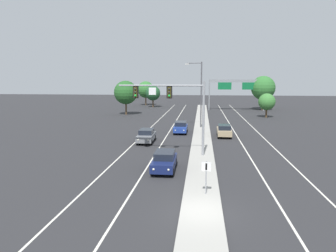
{
  "coord_description": "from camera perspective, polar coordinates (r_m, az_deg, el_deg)",
  "views": [
    {
      "loc": [
        -0.08,
        -16.81,
        7.58
      ],
      "look_at": [
        -3.2,
        11.75,
        3.2
      ],
      "focal_mm": 33.1,
      "sensor_mm": 36.0,
      "label": 1
    }
  ],
  "objects": [
    {
      "name": "tree_far_right_b",
      "position": [
        64.18,
        17.73,
        4.26
      ],
      "size": [
        3.3,
        3.3,
        4.77
      ],
      "color": "#4C3823",
      "rests_on": "ground"
    },
    {
      "name": "tree_far_left_c",
      "position": [
        84.04,
        -2.8,
        6.07
      ],
      "size": [
        4.01,
        4.01,
        5.8
      ],
      "color": "#4C3823",
      "rests_on": "ground"
    },
    {
      "name": "ground_plane",
      "position": [
        18.44,
        6.15,
        -15.66
      ],
      "size": [
        260.0,
        260.0,
        0.0
      ],
      "primitive_type": "plane",
      "color": "#28282B"
    },
    {
      "name": "tree_far_left_a",
      "position": [
        90.52,
        -4.13,
        6.7
      ],
      "size": [
        4.77,
        4.77,
        6.9
      ],
      "color": "#4C3823",
      "rests_on": "ground"
    },
    {
      "name": "highway_sign_gantry",
      "position": [
        76.64,
        12.55,
        7.41
      ],
      "size": [
        13.28,
        0.42,
        7.5
      ],
      "color": "gray",
      "rests_on": "ground"
    },
    {
      "name": "edge_stripe_left",
      "position": [
        43.22,
        -4.42,
        -1.45
      ],
      "size": [
        0.14,
        100.0,
        0.01
      ],
      "primitive_type": "cube",
      "color": "silver",
      "rests_on": "ground"
    },
    {
      "name": "car_oncoming_blue",
      "position": [
        43.88,
        2.34,
        -0.2
      ],
      "size": [
        1.84,
        4.48,
        1.58
      ],
      "color": "navy",
      "rests_on": "ground"
    },
    {
      "name": "median_sign_post",
      "position": [
        20.34,
        7.04,
        -8.54
      ],
      "size": [
        0.6,
        0.1,
        2.2
      ],
      "color": "gray",
      "rests_on": "median_island"
    },
    {
      "name": "tree_far_right_c",
      "position": [
        78.66,
        17.11,
        6.72
      ],
      "size": [
        5.74,
        5.74,
        8.3
      ],
      "color": "#4C3823",
      "rests_on": "ground"
    },
    {
      "name": "lane_stripe_oncoming_center",
      "position": [
        42.74,
        -0.07,
        -1.54
      ],
      "size": [
        0.14,
        100.0,
        0.01
      ],
      "primitive_type": "cube",
      "color": "silver",
      "rests_on": "ground"
    },
    {
      "name": "edge_stripe_right",
      "position": [
        43.25,
        16.91,
        -1.8
      ],
      "size": [
        0.14,
        100.0,
        0.01
      ],
      "primitive_type": "cube",
      "color": "silver",
      "rests_on": "ground"
    },
    {
      "name": "car_oncoming_navy",
      "position": [
        26.0,
        -0.66,
        -6.4
      ],
      "size": [
        1.84,
        4.48,
        1.58
      ],
      "color": "#141E4C",
      "rests_on": "ground"
    },
    {
      "name": "street_lamp_median",
      "position": [
        47.9,
        5.87,
        6.49
      ],
      "size": [
        2.58,
        0.28,
        10.0
      ],
      "color": "#4C4C51",
      "rests_on": "median_island"
    },
    {
      "name": "tree_far_right_a",
      "position": [
        82.44,
        17.17,
        6.1
      ],
      "size": [
        4.7,
        4.7,
        6.8
      ],
      "color": "#4C3823",
      "rests_on": "ground"
    },
    {
      "name": "car_receding_tan",
      "position": [
        41.67,
        10.29,
        -0.81
      ],
      "size": [
        1.86,
        4.49,
        1.58
      ],
      "color": "tan",
      "rests_on": "ground"
    },
    {
      "name": "car_oncoming_grey",
      "position": [
        37.35,
        -4.01,
        -1.78
      ],
      "size": [
        1.87,
        4.49,
        1.58
      ],
      "color": "slate",
      "rests_on": "ground"
    },
    {
      "name": "lane_stripe_receding_center",
      "position": [
        42.76,
        12.56,
        -1.75
      ],
      "size": [
        0.14,
        100.0,
        0.01
      ],
      "primitive_type": "cube",
      "color": "silver",
      "rests_on": "ground"
    },
    {
      "name": "tree_far_left_b",
      "position": [
        66.69,
        -7.78,
        6.12
      ],
      "size": [
        4.98,
        4.98,
        7.21
      ],
      "color": "#4C3823",
      "rests_on": "ground"
    },
    {
      "name": "overhead_signal_mast",
      "position": [
        30.05,
        1.37,
        4.46
      ],
      "size": [
        8.4,
        0.44,
        7.2
      ],
      "color": "gray",
      "rests_on": "median_island"
    },
    {
      "name": "median_island",
      "position": [
        35.61,
        6.24,
        -3.55
      ],
      "size": [
        2.4,
        110.0,
        0.15
      ],
      "primitive_type": "cube",
      "color": "#9E9B93",
      "rests_on": "ground"
    }
  ]
}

